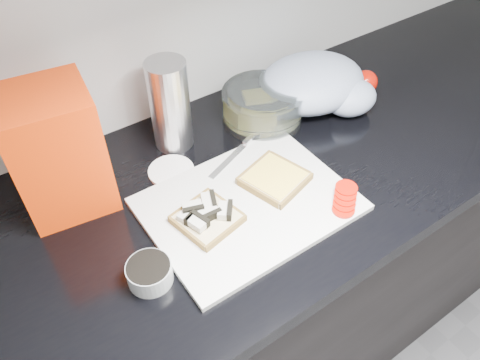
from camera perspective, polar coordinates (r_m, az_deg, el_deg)
name	(u,v)px	position (r m, az deg, el deg)	size (l,w,h in m)	color
base_cabinet	(263,281)	(1.40, 2.80, -12.20)	(3.50, 0.60, 0.86)	black
countertop	(270,169)	(1.05, 3.65, 1.30)	(3.50, 0.64, 0.04)	black
cutting_board	(249,204)	(0.94, 1.04, -2.97)	(0.40, 0.30, 0.01)	silver
bread_left	(206,217)	(0.90, -4.13, -4.52)	(0.13, 0.13, 0.03)	beige
bread_right	(275,179)	(0.97, 4.23, 0.17)	(0.15, 0.15, 0.02)	beige
tomato_slices	(345,199)	(0.95, 12.66, -2.23)	(0.09, 0.09, 0.02)	#B81004
knife	(242,147)	(1.05, 0.21, 4.05)	(0.18, 0.08, 0.01)	silver
seed_tub	(149,272)	(0.83, -10.99, -10.97)	(0.08, 0.08, 0.04)	#ACB1B2
tub_lid	(171,171)	(1.02, -8.38, 1.11)	(0.10, 0.10, 0.01)	white
glass_bowl	(262,106)	(1.13, 2.74, 9.00)	(0.19, 0.19, 0.08)	silver
bread_bag	(58,152)	(0.93, -21.36, 3.21)	(0.16, 0.15, 0.25)	#F53204
steel_canister	(170,105)	(1.03, -8.52, 8.98)	(0.09, 0.09, 0.21)	silver
grocery_bag	(317,85)	(1.19, 9.38, 11.40)	(0.30, 0.27, 0.12)	#A6B4CC
whole_tomatoes	(358,87)	(1.25, 14.14, 10.99)	(0.12, 0.07, 0.06)	#B81004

